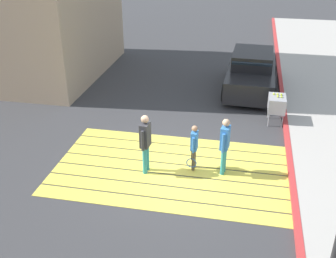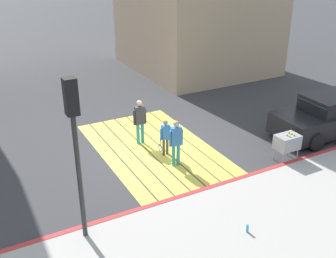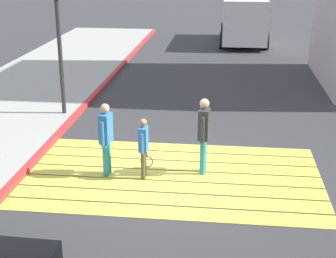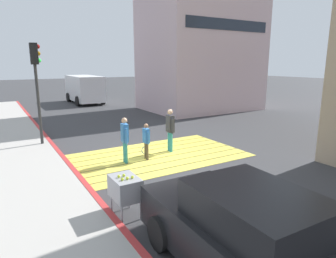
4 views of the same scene
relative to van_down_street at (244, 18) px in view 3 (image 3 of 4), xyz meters
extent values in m
plane|color=#38383A|center=(-1.87, -16.56, -1.28)|extent=(120.00, 120.00, 0.00)
cube|color=#EAD64C|center=(-1.87, -18.21, -1.27)|extent=(6.40, 0.50, 0.01)
cube|color=#EAD64C|center=(-1.87, -17.66, -1.27)|extent=(6.40, 0.50, 0.01)
cube|color=#EAD64C|center=(-1.87, -17.11, -1.27)|extent=(6.40, 0.50, 0.01)
cube|color=#EAD64C|center=(-1.87, -16.56, -1.27)|extent=(6.40, 0.50, 0.01)
cube|color=#EAD64C|center=(-1.87, -16.01, -1.27)|extent=(6.40, 0.50, 0.01)
cube|color=#EAD64C|center=(-1.87, -15.46, -1.27)|extent=(6.40, 0.50, 0.01)
cube|color=#EAD64C|center=(-1.87, -14.91, -1.27)|extent=(6.40, 0.50, 0.01)
cube|color=#BC3333|center=(-5.12, -16.56, -1.21)|extent=(0.16, 40.00, 0.13)
cube|color=silver|center=(0.00, 0.01, 0.02)|extent=(2.10, 5.20, 2.10)
cube|color=#19232D|center=(0.00, -2.55, 0.39)|extent=(1.89, 0.06, 0.70)
cylinder|color=black|center=(-1.05, -1.60, -0.88)|extent=(0.26, 0.80, 0.80)
cylinder|color=black|center=(1.05, -1.60, -0.88)|extent=(0.26, 0.80, 0.80)
cylinder|color=black|center=(-1.05, 1.62, -0.88)|extent=(0.26, 0.80, 0.80)
cylinder|color=black|center=(1.05, 1.62, -0.88)|extent=(0.26, 0.80, 0.80)
cylinder|color=#2D2D2D|center=(-5.47, -12.84, 0.42)|extent=(0.12, 0.12, 3.40)
cylinder|color=teal|center=(-3.28, -16.59, -0.89)|extent=(0.12, 0.12, 0.77)
cylinder|color=teal|center=(-3.31, -16.75, -0.89)|extent=(0.12, 0.12, 0.77)
cube|color=#3372BF|center=(-3.30, -16.67, -0.19)|extent=(0.25, 0.36, 0.64)
sphere|color=tan|center=(-3.30, -16.67, 0.25)|extent=(0.20, 0.20, 0.20)
cylinder|color=#3372BF|center=(-3.27, -16.47, -0.25)|extent=(0.08, 0.08, 0.54)
cylinder|color=#3372BF|center=(-3.33, -16.86, -0.25)|extent=(0.08, 0.08, 0.54)
cylinder|color=teal|center=(-1.22, -16.23, -0.87)|extent=(0.12, 0.12, 0.81)
cylinder|color=teal|center=(-1.24, -16.40, -0.87)|extent=(0.12, 0.12, 0.81)
cube|color=#333338|center=(-1.23, -16.32, -0.14)|extent=(0.25, 0.37, 0.67)
sphere|color=tan|center=(-1.23, -16.32, 0.32)|extent=(0.21, 0.21, 0.21)
cylinder|color=#333338|center=(-1.21, -16.11, -0.20)|extent=(0.09, 0.09, 0.57)
cylinder|color=#333338|center=(-1.25, -16.52, -0.20)|extent=(0.09, 0.09, 0.57)
cylinder|color=brown|center=(-2.48, -16.64, -0.96)|extent=(0.09, 0.09, 0.63)
cylinder|color=brown|center=(-2.49, -16.78, -0.96)|extent=(0.09, 0.09, 0.63)
cube|color=#3372BF|center=(-2.48, -16.71, -0.38)|extent=(0.18, 0.28, 0.53)
sphere|color=#9E7051|center=(-2.48, -16.71, -0.02)|extent=(0.16, 0.16, 0.16)
cylinder|color=#3372BF|center=(-2.48, -16.54, -0.43)|extent=(0.07, 0.07, 0.45)
cylinder|color=#3372BF|center=(-2.49, -16.88, -0.43)|extent=(0.07, 0.07, 0.45)
cylinder|color=black|center=(-2.45, -16.52, -0.73)|extent=(0.03, 0.03, 0.28)
torus|color=blue|center=(-2.45, -16.52, -0.98)|extent=(0.28, 0.03, 0.28)
camera|label=1|loc=(-3.71, -7.02, 4.95)|focal=44.27mm
camera|label=2|loc=(-13.65, -10.81, 5.53)|focal=43.32mm
camera|label=3|loc=(-0.80, -26.61, 3.44)|focal=54.50mm
camera|label=4|loc=(-7.18, -26.05, 2.20)|focal=31.82mm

